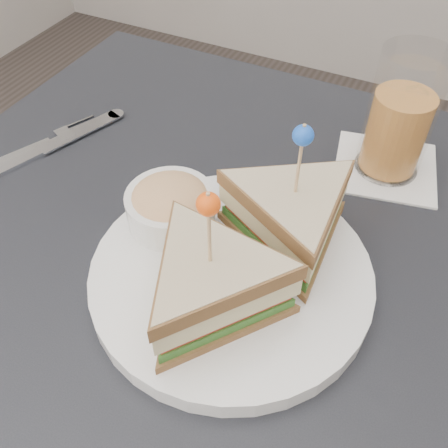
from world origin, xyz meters
TOP-DOWN VIEW (x-y plane):
  - table at (0.00, 0.00)m, footprint 0.80×0.80m
  - plate_meal at (0.04, -0.01)m, footprint 0.37×0.37m
  - cutlery_fork at (-0.30, 0.07)m, footprint 0.11×0.20m
  - cutlery_knife at (-0.28, 0.07)m, footprint 0.09×0.22m
  - drink_set at (0.13, 0.23)m, footprint 0.15×0.15m

SIDE VIEW (x-z plane):
  - table at x=0.00m, z-range 0.30..1.05m
  - cutlery_fork at x=-0.30m, z-range 0.75..0.76m
  - cutlery_knife at x=-0.28m, z-range 0.75..0.76m
  - plate_meal at x=0.04m, z-range 0.71..0.88m
  - drink_set at x=0.13m, z-range 0.74..0.90m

